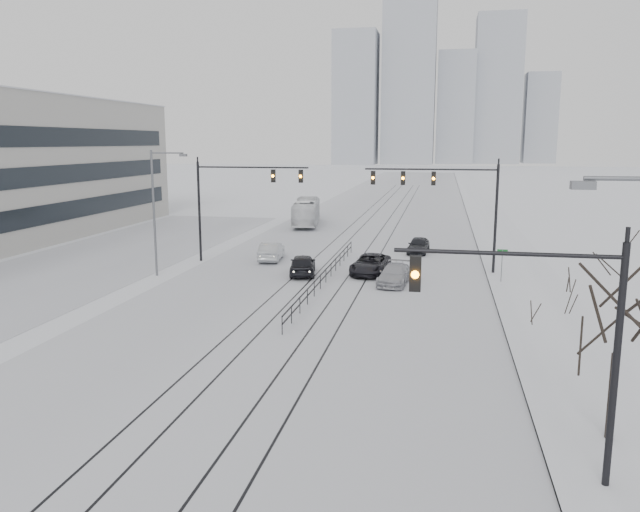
# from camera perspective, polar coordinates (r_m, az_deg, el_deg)

# --- Properties ---
(road) EXTENTS (22.00, 260.00, 0.02)m
(road) POSITION_cam_1_polar(r_m,az_deg,el_deg) (72.20, 4.92, 2.76)
(road) COLOR silver
(road) RESTS_ON ground
(sidewalk_east) EXTENTS (5.00, 260.00, 0.16)m
(sidewalk_east) POSITION_cam_1_polar(r_m,az_deg,el_deg) (72.02, 15.67, 2.45)
(sidewalk_east) COLOR silver
(sidewalk_east) RESTS_ON ground
(curb) EXTENTS (0.10, 260.00, 0.12)m
(curb) POSITION_cam_1_polar(r_m,az_deg,el_deg) (71.87, 13.72, 2.50)
(curb) COLOR gray
(curb) RESTS_ON ground
(parking_strip) EXTENTS (14.00, 60.00, 0.03)m
(parking_strip) POSITION_cam_1_polar(r_m,az_deg,el_deg) (54.65, -19.51, -0.27)
(parking_strip) COLOR silver
(parking_strip) RESTS_ON ground
(tram_rails) EXTENTS (5.30, 180.00, 0.01)m
(tram_rails) POSITION_cam_1_polar(r_m,az_deg,el_deg) (52.60, 2.54, -0.06)
(tram_rails) COLOR black
(tram_rails) RESTS_ON ground
(skyline) EXTENTS (96.00, 48.00, 72.00)m
(skyline) POSITION_cam_1_polar(r_m,az_deg,el_deg) (285.57, 10.89, 14.45)
(skyline) COLOR #959AA3
(skyline) RESTS_ON ground
(traffic_mast_near) EXTENTS (6.10, 0.37, 7.00)m
(traffic_mast_near) POSITION_cam_1_polar(r_m,az_deg,el_deg) (18.14, 20.70, -6.29)
(traffic_mast_near) COLOR black
(traffic_mast_near) RESTS_ON ground
(traffic_mast_ne) EXTENTS (9.60, 0.37, 8.00)m
(traffic_mast_ne) POSITION_cam_1_polar(r_m,az_deg,el_deg) (46.31, 11.73, 5.48)
(traffic_mast_ne) COLOR black
(traffic_mast_ne) RESTS_ON ground
(traffic_mast_nw) EXTENTS (9.10, 0.37, 8.00)m
(traffic_mast_nw) POSITION_cam_1_polar(r_m,az_deg,el_deg) (50.01, -7.85, 5.73)
(traffic_mast_nw) COLOR black
(traffic_mast_nw) RESTS_ON ground
(street_light_west) EXTENTS (2.73, 0.25, 9.00)m
(street_light_west) POSITION_cam_1_polar(r_m,az_deg,el_deg) (45.90, -14.64, 4.62)
(street_light_west) COLOR #595B60
(street_light_west) RESTS_ON ground
(bare_tree) EXTENTS (4.40, 4.40, 6.10)m
(bare_tree) POSITION_cam_1_polar(r_m,az_deg,el_deg) (21.51, 25.75, -4.30)
(bare_tree) COLOR black
(bare_tree) RESTS_ON ground
(median_fence) EXTENTS (0.06, 24.00, 1.00)m
(median_fence) POSITION_cam_1_polar(r_m,az_deg,el_deg) (42.82, 0.55, -1.78)
(median_fence) COLOR black
(median_fence) RESTS_ON ground
(street_sign) EXTENTS (0.70, 0.06, 2.40)m
(street_sign) POSITION_cam_1_polar(r_m,az_deg,el_deg) (44.08, 16.30, -0.42)
(street_sign) COLOR #595B60
(street_sign) RESTS_ON ground
(sedan_sb_inner) EXTENTS (2.62, 4.77, 1.54)m
(sedan_sb_inner) POSITION_cam_1_polar(r_m,az_deg,el_deg) (45.28, -1.59, -0.80)
(sedan_sb_inner) COLOR black
(sedan_sb_inner) RESTS_ON ground
(sedan_sb_outer) EXTENTS (2.03, 4.64, 1.48)m
(sedan_sb_outer) POSITION_cam_1_polar(r_m,az_deg,el_deg) (50.97, -4.47, 0.40)
(sedan_sb_outer) COLOR #A8ACB0
(sedan_sb_outer) RESTS_ON ground
(sedan_nb_front) EXTENTS (2.80, 5.36, 1.44)m
(sedan_nb_front) POSITION_cam_1_polar(r_m,az_deg,el_deg) (45.77, 4.64, -0.77)
(sedan_nb_front) COLOR black
(sedan_nb_front) RESTS_ON ground
(sedan_nb_right) EXTENTS (2.29, 4.76, 1.34)m
(sedan_nb_right) POSITION_cam_1_polar(r_m,az_deg,el_deg) (42.65, 6.81, -1.71)
(sedan_nb_right) COLOR #A5A6AD
(sedan_nb_right) RESTS_ON ground
(sedan_nb_far) EXTENTS (2.04, 4.22, 1.39)m
(sedan_nb_far) POSITION_cam_1_polar(r_m,az_deg,el_deg) (54.88, 8.99, 0.97)
(sedan_nb_far) COLOR black
(sedan_nb_far) RESTS_ON ground
(box_truck) EXTENTS (4.12, 11.19, 3.05)m
(box_truck) POSITION_cam_1_polar(r_m,az_deg,el_deg) (72.34, -1.26, 4.02)
(box_truck) COLOR silver
(box_truck) RESTS_ON ground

